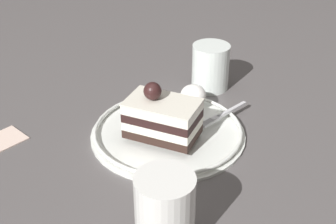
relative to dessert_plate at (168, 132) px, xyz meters
name	(u,v)px	position (x,y,z in m)	size (l,w,h in m)	color
ground_plane	(152,128)	(0.02, 0.02, -0.01)	(2.40, 2.40, 0.00)	#555151
dessert_plate	(168,132)	(0.00, 0.00, 0.00)	(0.25, 0.25, 0.01)	silver
cake_slice	(162,117)	(-0.02, 0.01, 0.04)	(0.11, 0.13, 0.09)	#2F1E18
whipped_cream_dollop	(193,95)	(0.07, -0.05, 0.03)	(0.04, 0.04, 0.04)	white
fork	(223,115)	(0.03, -0.10, 0.01)	(0.08, 0.09, 0.00)	silver
drink_glass_near	(169,214)	(-0.23, 0.02, 0.04)	(0.07, 0.07, 0.10)	white
drink_glass_far	(210,68)	(0.16, -0.10, 0.03)	(0.07, 0.07, 0.09)	white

